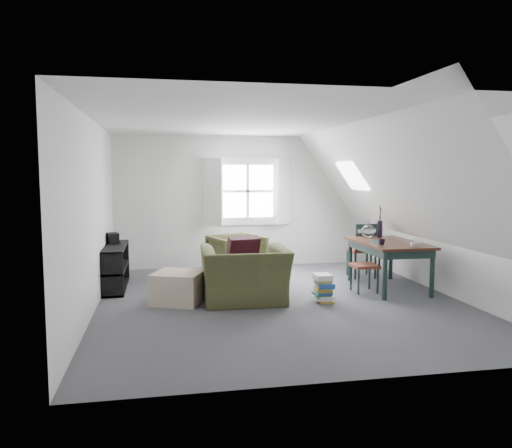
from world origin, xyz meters
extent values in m
plane|color=#49494D|center=(0.00, 0.00, 0.00)|extent=(5.50, 5.50, 0.00)
plane|color=white|center=(0.00, 0.00, 2.50)|extent=(5.50, 5.50, 0.00)
plane|color=silver|center=(0.00, 2.75, 1.25)|extent=(5.00, 0.00, 5.00)
plane|color=silver|center=(0.00, -2.75, 1.25)|extent=(5.00, 0.00, 5.00)
plane|color=silver|center=(-2.50, 0.00, 1.25)|extent=(0.00, 5.50, 5.50)
plane|color=silver|center=(2.50, 0.00, 1.25)|extent=(0.00, 5.50, 5.50)
plane|color=white|center=(-1.55, 0.00, 1.78)|extent=(3.19, 5.50, 4.48)
plane|color=white|center=(1.55, 0.00, 1.78)|extent=(3.19, 5.50, 4.48)
cube|color=white|center=(0.00, 2.73, 1.45)|extent=(1.30, 0.04, 1.30)
cube|color=white|center=(-0.68, 2.57, 1.45)|extent=(0.35, 0.35, 1.25)
cube|color=white|center=(0.68, 2.57, 1.45)|extent=(0.35, 0.35, 1.25)
cube|color=white|center=(0.00, 2.72, 1.45)|extent=(1.00, 0.02, 1.00)
cube|color=white|center=(0.00, 2.70, 1.45)|extent=(1.08, 0.04, 0.05)
cube|color=white|center=(0.00, 2.70, 1.45)|extent=(0.05, 0.04, 1.08)
cube|color=white|center=(1.55, 1.30, 1.75)|extent=(0.35, 0.75, 0.47)
imported|color=#404221|center=(-0.50, 0.05, 0.00)|extent=(1.22, 1.07, 0.77)
imported|color=#404221|center=(-0.38, 1.60, 0.00)|extent=(1.02, 1.04, 0.75)
cube|color=#390F1D|center=(-0.50, 0.20, 0.68)|extent=(0.49, 0.35, 0.47)
cube|color=tan|center=(-1.41, 0.20, 0.21)|extent=(0.84, 0.84, 0.43)
cube|color=#34180E|center=(1.82, 0.44, 0.72)|extent=(0.89, 1.48, 0.04)
cube|color=#1B2E2B|center=(1.82, 0.44, 0.64)|extent=(0.79, 1.38, 0.12)
cylinder|color=#1B2E2B|center=(1.46, -0.22, 0.35)|extent=(0.07, 0.07, 0.70)
cylinder|color=#1B2E2B|center=(2.19, -0.22, 0.35)|extent=(0.07, 0.07, 0.70)
cylinder|color=#1B2E2B|center=(1.46, 1.10, 0.35)|extent=(0.07, 0.07, 0.70)
cylinder|color=#1B2E2B|center=(2.19, 1.10, 0.35)|extent=(0.07, 0.07, 0.70)
sphere|color=silver|center=(1.67, 0.89, 0.85)|extent=(0.21, 0.21, 0.21)
cylinder|color=silver|center=(1.67, 0.89, 0.99)|extent=(0.07, 0.07, 0.11)
cylinder|color=black|center=(1.92, 0.99, 0.87)|extent=(0.09, 0.09, 0.27)
cylinder|color=#3F2D1E|center=(1.92, 0.99, 1.17)|extent=(0.03, 0.06, 0.48)
cylinder|color=#3F2D1E|center=(1.94, 1.00, 1.17)|extent=(0.05, 0.07, 0.48)
cylinder|color=#3F2D1E|center=(1.91, 0.98, 1.17)|extent=(0.06, 0.08, 0.48)
imported|color=black|center=(1.57, 0.14, 0.74)|extent=(0.10, 0.10, 0.08)
cube|color=white|center=(2.02, -0.01, 0.76)|extent=(0.14, 0.11, 0.04)
cube|color=maroon|center=(1.76, 1.35, 0.48)|extent=(0.44, 0.44, 0.05)
cylinder|color=#1B2E2B|center=(1.94, 1.53, 0.23)|extent=(0.04, 0.04, 0.46)
cylinder|color=#1B2E2B|center=(1.94, 1.17, 0.23)|extent=(0.04, 0.04, 0.46)
cylinder|color=#1B2E2B|center=(1.58, 1.53, 0.23)|extent=(0.04, 0.04, 0.46)
cylinder|color=#1B2E2B|center=(1.58, 1.17, 0.23)|extent=(0.04, 0.04, 0.46)
cylinder|color=#1B2E2B|center=(1.94, 1.15, 0.71)|extent=(0.04, 0.04, 0.48)
cylinder|color=#1B2E2B|center=(1.58, 1.15, 0.71)|extent=(0.04, 0.04, 0.48)
cube|color=#1B2E2B|center=(1.76, 1.15, 0.90)|extent=(0.36, 0.03, 0.08)
cube|color=#1B2E2B|center=(1.76, 1.15, 0.76)|extent=(0.36, 0.03, 0.06)
cube|color=maroon|center=(1.38, 0.31, 0.40)|extent=(0.37, 0.37, 0.04)
cylinder|color=#1B2E2B|center=(1.23, 0.46, 0.19)|extent=(0.03, 0.03, 0.38)
cylinder|color=#1B2E2B|center=(1.53, 0.46, 0.19)|extent=(0.03, 0.03, 0.38)
cylinder|color=#1B2E2B|center=(1.23, 0.16, 0.19)|extent=(0.03, 0.03, 0.38)
cylinder|color=#1B2E2B|center=(1.53, 0.16, 0.19)|extent=(0.03, 0.03, 0.38)
cylinder|color=#1B2E2B|center=(1.55, 0.46, 0.59)|extent=(0.03, 0.03, 0.40)
cylinder|color=#1B2E2B|center=(1.55, 0.16, 0.59)|extent=(0.03, 0.03, 0.40)
cube|color=#1B2E2B|center=(1.55, 0.31, 0.75)|extent=(0.03, 0.30, 0.07)
cube|color=#1B2E2B|center=(1.55, 0.31, 0.64)|extent=(0.03, 0.30, 0.05)
cube|color=black|center=(-2.40, 1.27, 0.02)|extent=(0.44, 1.32, 0.03)
cube|color=black|center=(-2.40, 1.27, 0.33)|extent=(0.44, 1.32, 0.03)
cube|color=black|center=(-2.40, 1.27, 0.66)|extent=(0.44, 1.32, 0.03)
cube|color=black|center=(-2.40, 0.63, 0.33)|extent=(0.44, 0.03, 0.66)
cube|color=black|center=(-2.40, 1.91, 0.33)|extent=(0.44, 0.03, 0.66)
cube|color=#264C99|center=(-2.40, 0.89, 0.14)|extent=(0.20, 0.22, 0.24)
cube|color=red|center=(-2.40, 1.38, 0.14)|extent=(0.20, 0.26, 0.24)
cube|color=white|center=(-2.40, 1.05, 0.46)|extent=(0.20, 0.24, 0.22)
cube|color=black|center=(-2.40, 1.52, 0.75)|extent=(0.23, 0.27, 0.18)
cube|color=#B29933|center=(0.60, -0.15, 0.02)|extent=(0.21, 0.27, 0.03)
cube|color=white|center=(0.57, -0.13, 0.05)|extent=(0.26, 0.30, 0.03)
cube|color=white|center=(0.61, -0.15, 0.08)|extent=(0.22, 0.29, 0.03)
cube|color=#337F4C|center=(0.56, -0.15, 0.11)|extent=(0.22, 0.27, 0.03)
cube|color=#264C99|center=(0.58, -0.17, 0.14)|extent=(0.24, 0.31, 0.02)
cube|color=#B29933|center=(0.58, -0.14, 0.16)|extent=(0.21, 0.27, 0.02)
cube|color=#B29933|center=(0.59, -0.13, 0.19)|extent=(0.24, 0.30, 0.03)
cube|color=#264C99|center=(0.61, -0.16, 0.23)|extent=(0.24, 0.31, 0.04)
cube|color=#264C99|center=(0.59, -0.17, 0.26)|extent=(0.24, 0.30, 0.03)
cube|color=#B29933|center=(0.58, -0.11, 0.30)|extent=(0.22, 0.28, 0.03)
cube|color=white|center=(0.57, -0.12, 0.33)|extent=(0.22, 0.26, 0.04)
cube|color=white|center=(0.58, -0.12, 0.37)|extent=(0.22, 0.27, 0.03)
camera|label=1|loc=(-1.62, -6.68, 1.79)|focal=35.00mm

